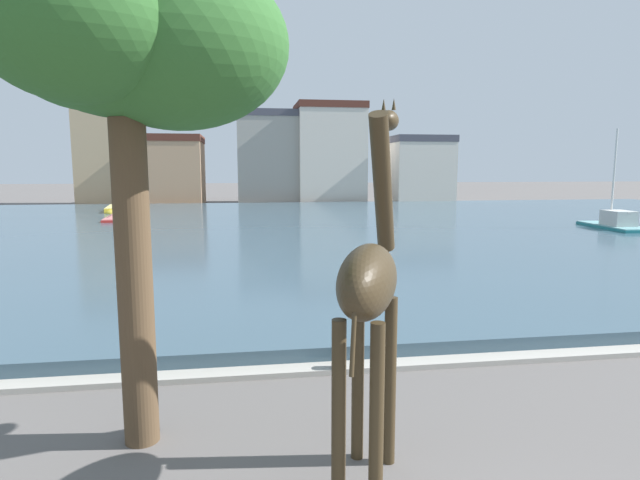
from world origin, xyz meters
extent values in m
cube|color=#3D5666|center=(0.00, 31.66, 0.21)|extent=(90.73, 48.13, 0.43)
cube|color=#ADA89E|center=(0.00, 7.35, 0.06)|extent=(90.73, 0.50, 0.12)
cylinder|color=#382B19|center=(-1.19, 4.05, 1.23)|extent=(0.18, 0.18, 2.45)
cylinder|color=#382B19|center=(-0.77, 3.86, 1.23)|extent=(0.18, 0.18, 2.45)
cylinder|color=#382B19|center=(-1.69, 2.92, 1.23)|extent=(0.18, 0.18, 2.45)
cylinder|color=#382B19|center=(-1.26, 2.73, 1.23)|extent=(0.18, 0.18, 2.45)
ellipsoid|color=#382B19|center=(-1.23, 3.39, 2.80)|extent=(1.41, 2.02, 0.94)
cylinder|color=#382B19|center=(-0.75, 4.48, 3.98)|extent=(0.76, 1.28, 2.09)
ellipsoid|color=#382B19|center=(-0.54, 4.96, 4.96)|extent=(0.52, 0.66, 0.31)
cone|color=#382B19|center=(-0.62, 4.99, 5.21)|extent=(0.07, 0.07, 0.18)
cone|color=#382B19|center=(-0.47, 4.93, 5.21)|extent=(0.07, 0.07, 0.18)
cylinder|color=#382B19|center=(-1.59, 2.57, 2.41)|extent=(0.16, 0.26, 0.99)
cube|color=red|center=(-11.74, 38.60, 0.29)|extent=(2.95, 6.89, 0.59)
ellipsoid|color=red|center=(-12.02, 41.78, 0.29)|extent=(2.34, 2.53, 0.56)
cube|color=#C7716E|center=(-11.74, 38.60, 0.62)|extent=(2.89, 6.76, 0.06)
cylinder|color=silver|center=(-11.78, 39.11, 4.97)|extent=(0.12, 0.12, 8.76)
cylinder|color=silver|center=(-11.68, 37.94, 1.49)|extent=(0.28, 2.35, 0.08)
cube|color=teal|center=(20.75, 26.95, 0.30)|extent=(2.46, 5.49, 0.59)
ellipsoid|color=teal|center=(20.97, 29.47, 0.30)|extent=(1.96, 2.02, 0.56)
cube|color=#6EA5A8|center=(20.75, 26.95, 0.62)|extent=(2.41, 5.38, 0.06)
cube|color=silver|center=(20.71, 26.55, 1.12)|extent=(1.56, 1.98, 0.93)
cylinder|color=silver|center=(20.78, 27.35, 3.66)|extent=(0.12, 0.12, 6.13)
cylinder|color=silver|center=(20.70, 26.42, 1.49)|extent=(0.24, 1.87, 0.08)
cube|color=gold|center=(-13.99, 46.05, 0.40)|extent=(2.39, 5.71, 0.80)
ellipsoid|color=gold|center=(-13.61, 43.44, 0.40)|extent=(1.72, 2.13, 0.76)
cube|color=#DFCD77|center=(-13.99, 46.05, 0.83)|extent=(2.34, 5.60, 0.06)
cylinder|color=silver|center=(-13.93, 45.64, 4.29)|extent=(0.12, 0.12, 6.98)
cylinder|color=silver|center=(-14.06, 46.60, 1.70)|extent=(0.35, 1.93, 0.08)
cylinder|color=brown|center=(-4.42, 5.02, 2.48)|extent=(0.52, 0.52, 4.95)
ellipsoid|color=#2D6028|center=(-4.42, 5.02, 6.10)|extent=(3.10, 3.10, 2.33)
ellipsoid|color=#2D6028|center=(-3.69, 5.15, 6.01)|extent=(3.27, 3.27, 2.45)
ellipsoid|color=#2D6028|center=(-4.94, 5.50, 6.09)|extent=(2.69, 2.69, 2.02)
ellipsoid|color=#2D6028|center=(-4.78, 4.27, 6.03)|extent=(2.63, 2.63, 1.97)
cylinder|color=#232326|center=(-0.85, 7.20, 0.25)|extent=(0.24, 0.24, 0.50)
cube|color=tan|center=(-18.45, 61.59, 6.45)|extent=(5.91, 5.50, 12.90)
cube|color=#42424C|center=(-18.45, 61.59, 13.30)|extent=(6.03, 5.61, 0.80)
cube|color=tan|center=(-10.46, 60.96, 3.62)|extent=(6.26, 7.93, 7.23)
cube|color=#51281E|center=(-10.46, 60.96, 7.63)|extent=(6.39, 8.09, 0.80)
cube|color=gray|center=(0.84, 60.95, 5.08)|extent=(8.12, 7.37, 10.15)
cube|color=#42424C|center=(0.84, 60.95, 10.55)|extent=(8.28, 7.51, 0.80)
cube|color=beige|center=(7.81, 60.12, 5.55)|extent=(7.92, 7.31, 11.10)
cube|color=#51281E|center=(7.81, 60.12, 11.50)|extent=(8.08, 7.45, 0.80)
cube|color=beige|center=(18.65, 57.79, 3.64)|extent=(7.04, 5.32, 7.28)
cube|color=#42424C|center=(18.65, 57.79, 7.68)|extent=(7.19, 5.43, 0.80)
camera|label=1|loc=(-2.80, -2.96, 4.23)|focal=29.18mm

